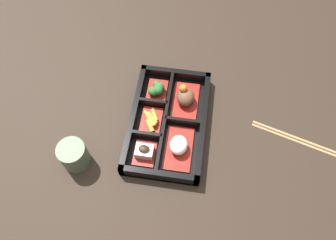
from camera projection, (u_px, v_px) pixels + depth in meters
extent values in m
plane|color=black|center=(168.00, 125.00, 0.87)|extent=(3.00, 3.00, 0.00)
cube|color=black|center=(168.00, 124.00, 0.86)|extent=(0.31, 0.19, 0.01)
cube|color=black|center=(134.00, 117.00, 0.86)|extent=(0.31, 0.01, 0.04)
cube|color=black|center=(203.00, 125.00, 0.84)|extent=(0.31, 0.01, 0.04)
cube|color=black|center=(176.00, 75.00, 0.92)|extent=(0.01, 0.19, 0.04)
cube|color=black|center=(159.00, 175.00, 0.78)|extent=(0.01, 0.19, 0.04)
cube|color=black|center=(165.00, 121.00, 0.85)|extent=(0.29, 0.01, 0.04)
cube|color=black|center=(154.00, 104.00, 0.88)|extent=(0.01, 0.08, 0.04)
cube|color=black|center=(147.00, 136.00, 0.83)|extent=(0.01, 0.08, 0.04)
cube|color=black|center=(182.00, 123.00, 0.85)|extent=(0.01, 0.09, 0.04)
cube|color=maroon|center=(185.00, 102.00, 0.89)|extent=(0.12, 0.07, 0.01)
ellipsoid|color=brown|center=(186.00, 97.00, 0.87)|extent=(0.05, 0.05, 0.04)
sphere|color=#D1661E|center=(183.00, 88.00, 0.85)|extent=(0.02, 0.02, 0.02)
cube|color=maroon|center=(178.00, 149.00, 0.82)|extent=(0.12, 0.07, 0.01)
ellipsoid|color=silver|center=(179.00, 145.00, 0.80)|extent=(0.05, 0.04, 0.04)
cube|color=maroon|center=(157.00, 91.00, 0.90)|extent=(0.08, 0.05, 0.01)
sphere|color=#265B28|center=(153.00, 92.00, 0.88)|extent=(0.03, 0.03, 0.03)
sphere|color=#265B28|center=(157.00, 88.00, 0.89)|extent=(0.02, 0.02, 0.02)
sphere|color=#265B28|center=(159.00, 87.00, 0.89)|extent=(0.03, 0.03, 0.03)
sphere|color=#265B28|center=(158.00, 90.00, 0.89)|extent=(0.03, 0.03, 0.03)
sphere|color=#265B28|center=(156.00, 84.00, 0.90)|extent=(0.02, 0.02, 0.02)
cube|color=maroon|center=(151.00, 121.00, 0.86)|extent=(0.08, 0.05, 0.01)
cylinder|color=orange|center=(155.00, 115.00, 0.86)|extent=(0.04, 0.03, 0.01)
cylinder|color=orange|center=(149.00, 117.00, 0.86)|extent=(0.03, 0.04, 0.01)
cylinder|color=orange|center=(150.00, 126.00, 0.84)|extent=(0.04, 0.03, 0.01)
cylinder|color=orange|center=(152.00, 117.00, 0.85)|extent=(0.04, 0.04, 0.01)
cylinder|color=orange|center=(151.00, 120.00, 0.85)|extent=(0.04, 0.04, 0.02)
cube|color=maroon|center=(145.00, 154.00, 0.81)|extent=(0.07, 0.05, 0.01)
cube|color=beige|center=(144.00, 151.00, 0.80)|extent=(0.03, 0.04, 0.02)
ellipsoid|color=black|center=(144.00, 149.00, 0.79)|extent=(0.02, 0.03, 0.01)
cylinder|color=#424C38|center=(74.00, 155.00, 0.79)|extent=(0.07, 0.07, 0.07)
cylinder|color=#597A38|center=(70.00, 150.00, 0.76)|extent=(0.06, 0.06, 0.01)
cylinder|color=#A87F51|center=(297.00, 138.00, 0.85)|extent=(0.07, 0.23, 0.01)
cylinder|color=#A87F51|center=(296.00, 141.00, 0.84)|extent=(0.07, 0.23, 0.01)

